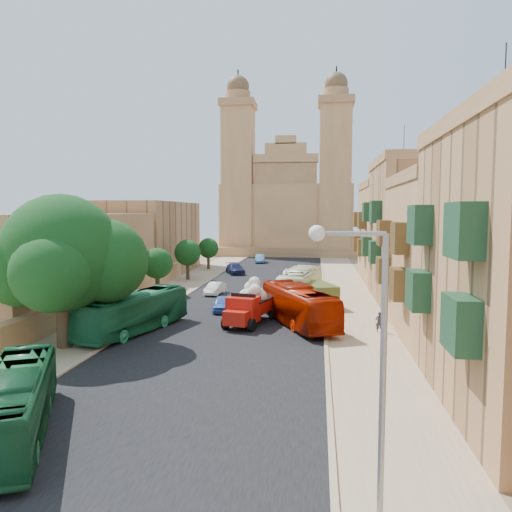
% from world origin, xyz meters
% --- Properties ---
extents(ground, '(260.00, 260.00, 0.00)m').
position_xyz_m(ground, '(0.00, 0.00, 0.00)').
color(ground, brown).
extents(road_surface, '(14.00, 140.00, 0.01)m').
position_xyz_m(road_surface, '(0.00, 30.00, 0.01)').
color(road_surface, black).
rests_on(road_surface, ground).
extents(sidewalk_east, '(5.00, 140.00, 0.01)m').
position_xyz_m(sidewalk_east, '(9.50, 30.00, 0.01)').
color(sidewalk_east, tan).
rests_on(sidewalk_east, ground).
extents(sidewalk_west, '(5.00, 140.00, 0.01)m').
position_xyz_m(sidewalk_west, '(-9.50, 30.00, 0.01)').
color(sidewalk_west, tan).
rests_on(sidewalk_west, ground).
extents(kerb_east, '(0.25, 140.00, 0.12)m').
position_xyz_m(kerb_east, '(7.00, 30.00, 0.06)').
color(kerb_east, tan).
rests_on(kerb_east, ground).
extents(kerb_west, '(0.25, 140.00, 0.12)m').
position_xyz_m(kerb_west, '(-7.00, 30.00, 0.06)').
color(kerb_west, tan).
rests_on(kerb_west, ground).
extents(townhouse_b, '(9.00, 14.00, 14.90)m').
position_xyz_m(townhouse_b, '(15.95, 11.00, 5.66)').
color(townhouse_b, '#AE7C4E').
rests_on(townhouse_b, ground).
extents(townhouse_c, '(9.00, 14.00, 17.40)m').
position_xyz_m(townhouse_c, '(15.95, 25.00, 6.91)').
color(townhouse_c, tan).
rests_on(townhouse_c, ground).
extents(townhouse_d, '(9.00, 14.00, 15.90)m').
position_xyz_m(townhouse_d, '(15.95, 39.00, 6.16)').
color(townhouse_d, '#AE7C4E').
rests_on(townhouse_d, ground).
extents(west_wall, '(1.00, 40.00, 1.80)m').
position_xyz_m(west_wall, '(-12.50, 20.00, 0.90)').
color(west_wall, '#AE7C4E').
rests_on(west_wall, ground).
extents(west_building_low, '(10.00, 28.00, 8.40)m').
position_xyz_m(west_building_low, '(-18.00, 18.00, 4.20)').
color(west_building_low, '#9A6C43').
rests_on(west_building_low, ground).
extents(west_building_mid, '(10.00, 22.00, 10.00)m').
position_xyz_m(west_building_mid, '(-18.00, 44.00, 5.00)').
color(west_building_mid, tan).
rests_on(west_building_mid, ground).
extents(church, '(28.00, 22.50, 36.30)m').
position_xyz_m(church, '(-0.00, 78.61, 9.52)').
color(church, '#AE7C4E').
rests_on(church, ground).
extents(ficus_tree, '(9.71, 8.94, 9.71)m').
position_xyz_m(ficus_tree, '(-9.41, 4.01, 5.74)').
color(ficus_tree, '#35281A').
rests_on(ficus_tree, ground).
extents(street_tree_a, '(3.59, 3.59, 5.52)m').
position_xyz_m(street_tree_a, '(-10.00, 12.00, 3.70)').
color(street_tree_a, '#35281A').
rests_on(street_tree_a, ground).
extents(street_tree_b, '(3.19, 3.19, 4.91)m').
position_xyz_m(street_tree_b, '(-10.00, 24.00, 3.28)').
color(street_tree_b, '#35281A').
rests_on(street_tree_b, ground).
extents(street_tree_c, '(3.32, 3.32, 5.10)m').
position_xyz_m(street_tree_c, '(-10.00, 36.00, 3.42)').
color(street_tree_c, '#35281A').
rests_on(street_tree_c, ground).
extents(street_tree_d, '(3.04, 3.04, 4.68)m').
position_xyz_m(street_tree_d, '(-10.00, 48.00, 3.13)').
color(street_tree_d, '#35281A').
rests_on(street_tree_d, ground).
extents(streetlamp, '(2.11, 0.44, 8.22)m').
position_xyz_m(streetlamp, '(7.72, -12.00, 5.20)').
color(streetlamp, gray).
rests_on(streetlamp, ground).
extents(red_truck, '(3.67, 6.40, 3.55)m').
position_xyz_m(red_truck, '(1.29, 12.00, 1.56)').
color(red_truck, red).
rests_on(red_truck, ground).
extents(olive_pickup, '(3.75, 5.48, 2.08)m').
position_xyz_m(olive_pickup, '(6.50, 20.00, 1.02)').
color(olive_pickup, '#46531F').
rests_on(olive_pickup, ground).
extents(bus_green_south, '(5.92, 9.53, 2.63)m').
position_xyz_m(bus_green_south, '(-4.96, -8.27, 1.32)').
color(bus_green_south, '#16512B').
rests_on(bus_green_south, ground).
extents(bus_green_north, '(5.16, 10.83, 2.94)m').
position_xyz_m(bus_green_north, '(-6.50, 8.29, 1.47)').
color(bus_green_north, '#19673C').
rests_on(bus_green_north, ground).
extents(bus_red_east, '(6.57, 10.87, 2.99)m').
position_xyz_m(bus_red_east, '(4.98, 12.08, 1.50)').
color(bus_red_east, '#9E1700').
rests_on(bus_red_east, ground).
extents(bus_cream_east, '(4.22, 11.36, 3.09)m').
position_xyz_m(bus_cream_east, '(4.76, 23.08, 1.55)').
color(bus_cream_east, '#EFECC2').
rests_on(bus_cream_east, ground).
extents(car_blue_a, '(2.00, 3.98, 1.30)m').
position_xyz_m(car_blue_a, '(-1.74, 16.53, 0.65)').
color(car_blue_a, '#3F6ECA').
rests_on(car_blue_a, ground).
extents(car_white_a, '(1.78, 3.93, 1.25)m').
position_xyz_m(car_white_a, '(-4.21, 25.18, 0.63)').
color(car_white_a, white).
rests_on(car_white_a, ground).
extents(car_cream, '(3.12, 5.47, 1.44)m').
position_xyz_m(car_cream, '(1.61, 20.74, 0.72)').
color(car_cream, '#D2B48C').
rests_on(car_cream, ground).
extents(car_dkblue, '(3.71, 5.38, 1.45)m').
position_xyz_m(car_dkblue, '(-5.00, 42.52, 0.72)').
color(car_dkblue, '#151C43').
rests_on(car_dkblue, ground).
extents(car_white_b, '(1.83, 4.16, 1.39)m').
position_xyz_m(car_white_b, '(2.73, 38.45, 0.70)').
color(car_white_b, white).
rests_on(car_white_b, ground).
extents(car_blue_b, '(1.80, 4.35, 1.40)m').
position_xyz_m(car_blue_b, '(-3.34, 58.24, 0.70)').
color(car_blue_b, teal).
rests_on(car_blue_b, ground).
extents(pedestrian_a, '(0.54, 0.36, 1.48)m').
position_xyz_m(pedestrian_a, '(10.81, 10.43, 0.74)').
color(pedestrian_a, '#2B292E').
rests_on(pedestrian_a, ground).
extents(pedestrian_c, '(0.57, 0.99, 1.58)m').
position_xyz_m(pedestrian_c, '(8.00, 9.56, 0.79)').
color(pedestrian_c, '#36353E').
rests_on(pedestrian_c, ground).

